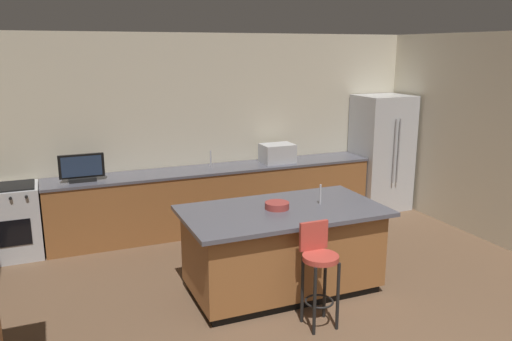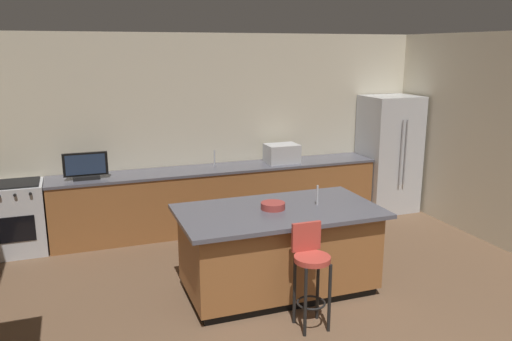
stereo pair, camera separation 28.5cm
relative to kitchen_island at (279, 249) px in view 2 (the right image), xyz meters
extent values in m
cube|color=beige|center=(0.00, 2.52, 0.92)|extent=(6.99, 0.12, 2.80)
cube|color=brown|center=(-0.03, 2.14, -0.04)|extent=(4.71, 0.60, 0.87)
cube|color=#4C4C56|center=(-0.03, 2.14, 0.42)|extent=(4.74, 0.62, 0.04)
cube|color=black|center=(0.00, 0.00, -0.43)|extent=(1.90, 0.93, 0.09)
cube|color=brown|center=(0.00, 0.00, 0.01)|extent=(1.98, 1.01, 0.79)
cube|color=#4C4C56|center=(0.00, 0.00, 0.43)|extent=(2.14, 1.17, 0.04)
cube|color=#B7BABF|center=(2.77, 2.08, 0.45)|extent=(0.83, 0.72, 1.85)
cylinder|color=gray|center=(2.73, 1.70, 0.55)|extent=(0.02, 0.02, 1.02)
cylinder|color=gray|center=(2.81, 1.70, 0.55)|extent=(0.02, 0.02, 1.02)
cube|color=#B7BABF|center=(-2.80, 2.14, -0.02)|extent=(0.79, 0.60, 0.91)
cube|color=black|center=(-2.80, 1.84, -0.06)|extent=(0.55, 0.01, 0.33)
cube|color=black|center=(-2.80, 2.14, 0.45)|extent=(0.71, 0.50, 0.02)
cylinder|color=black|center=(-2.71, 1.83, 0.38)|extent=(0.04, 0.03, 0.04)
cylinder|color=black|center=(-2.54, 1.83, 0.38)|extent=(0.04, 0.03, 0.04)
cube|color=#B7BABF|center=(0.93, 2.14, 0.58)|extent=(0.48, 0.36, 0.28)
cube|color=black|center=(-1.87, 2.09, 0.46)|extent=(0.34, 0.16, 0.05)
cube|color=black|center=(-1.87, 2.09, 0.64)|extent=(0.56, 0.05, 0.31)
cube|color=#1E2D47|center=(-1.87, 2.06, 0.64)|extent=(0.50, 0.01, 0.26)
cylinder|color=#B2B2B7|center=(-0.09, 2.24, 0.56)|extent=(0.02, 0.02, 0.24)
cylinder|color=#B2B2B7|center=(0.44, 0.00, 0.56)|extent=(0.02, 0.02, 0.22)
cylinder|color=#B23D33|center=(0.00, -0.81, 0.22)|extent=(0.34, 0.34, 0.05)
cube|color=#B23D33|center=(0.00, -0.66, 0.39)|extent=(0.29, 0.04, 0.28)
cylinder|color=black|center=(-0.12, -0.94, -0.14)|extent=(0.03, 0.03, 0.67)
cylinder|color=black|center=(0.12, -0.94, -0.14)|extent=(0.03, 0.03, 0.67)
cylinder|color=black|center=(-0.12, -0.69, -0.14)|extent=(0.03, 0.03, 0.67)
cylinder|color=black|center=(0.12, -0.69, -0.14)|extent=(0.03, 0.03, 0.67)
torus|color=black|center=(0.00, -0.81, -0.22)|extent=(0.28, 0.28, 0.02)
cylinder|color=#993833|center=(-0.06, 0.03, 0.49)|extent=(0.26, 0.26, 0.07)
camera|label=1|loc=(-2.25, -4.65, 2.12)|focal=35.83mm
camera|label=2|loc=(-1.99, -4.75, 2.12)|focal=35.83mm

